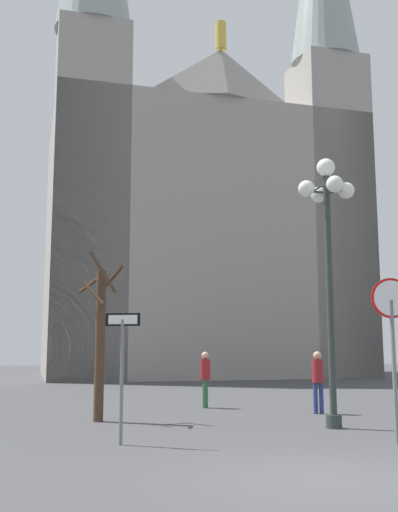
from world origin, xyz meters
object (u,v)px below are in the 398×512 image
object	(u,v)px
stop_sign	(392,326)
pedestrian_walking	(318,376)
pedestrian_standing	(205,374)
street_lamp	(328,233)
bare_tree	(100,338)
cathedral	(201,207)
one_way_arrow_sign	(122,360)

from	to	relation	value
stop_sign	pedestrian_walking	world-z (taller)	stop_sign
pedestrian_standing	stop_sign	bearing A→B (deg)	-73.84
street_lamp	pedestrian_standing	world-z (taller)	street_lamp
bare_tree	pedestrian_walking	distance (m)	6.19
pedestrian_walking	pedestrian_standing	world-z (taller)	pedestrian_walking
stop_sign	pedestrian_standing	world-z (taller)	stop_sign
stop_sign	pedestrian_walking	distance (m)	5.63
cathedral	bare_tree	distance (m)	27.03
street_lamp	pedestrian_standing	xyz separation A→B (m)	(-1.99, 5.23, -3.48)
cathedral	one_way_arrow_sign	world-z (taller)	cathedral
bare_tree	pedestrian_walking	world-z (taller)	bare_tree
one_way_arrow_sign	pedestrian_standing	xyz separation A→B (m)	(2.91, 6.82, -0.55)
pedestrian_walking	pedestrian_standing	xyz separation A→B (m)	(-2.79, 2.22, -0.01)
cathedral	pedestrian_walking	world-z (taller)	cathedral
one_way_arrow_sign	bare_tree	bearing A→B (deg)	95.36
street_lamp	bare_tree	world-z (taller)	street_lamp
one_way_arrow_sign	cathedral	bearing A→B (deg)	76.72
cathedral	bare_tree	size ratio (longest dim) A/B	9.26
one_way_arrow_sign	pedestrian_walking	xyz separation A→B (m)	(5.69, 4.60, -0.54)
one_way_arrow_sign	pedestrian_standing	distance (m)	7.44
bare_tree	cathedral	bearing A→B (deg)	73.94
pedestrian_walking	pedestrian_standing	distance (m)	3.56
cathedral	stop_sign	world-z (taller)	cathedral
street_lamp	bare_tree	xyz separation A→B (m)	(-5.25, 2.23, -2.45)
cathedral	stop_sign	xyz separation A→B (m)	(-1.52, -29.08, -9.18)
one_way_arrow_sign	street_lamp	distance (m)	5.93
street_lamp	pedestrian_walking	distance (m)	4.66
cathedral	stop_sign	distance (m)	30.53
stop_sign	one_way_arrow_sign	bearing A→B (deg)	170.34
cathedral	street_lamp	distance (m)	27.55
street_lamp	pedestrian_walking	xyz separation A→B (m)	(0.80, 3.01, -3.47)
cathedral	one_way_arrow_sign	distance (m)	30.60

